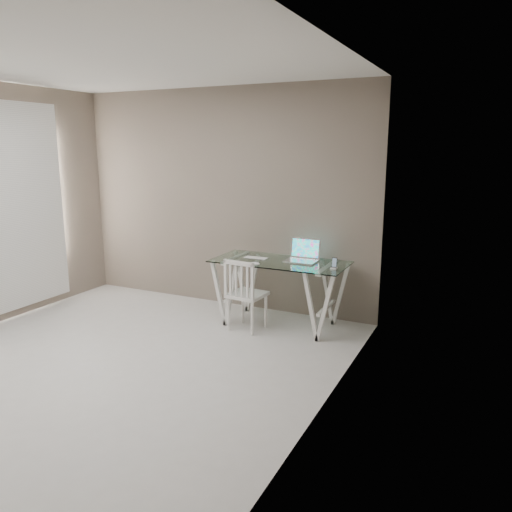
{
  "coord_description": "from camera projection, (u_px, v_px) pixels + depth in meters",
  "views": [
    {
      "loc": [
        3.07,
        -3.2,
        1.99
      ],
      "look_at": [
        0.83,
        1.49,
        0.85
      ],
      "focal_mm": 35.0,
      "sensor_mm": 36.0,
      "label": 1
    }
  ],
  "objects": [
    {
      "name": "room",
      "position": [
        86.0,
        180.0,
        4.22
      ],
      "size": [
        4.5,
        4.52,
        2.71
      ],
      "color": "#B1AEAA",
      "rests_on": "ground"
    },
    {
      "name": "desk",
      "position": [
        279.0,
        292.0,
        5.62
      ],
      "size": [
        1.5,
        0.7,
        0.75
      ],
      "color": "silver",
      "rests_on": "ground"
    },
    {
      "name": "chair",
      "position": [
        244.0,
        292.0,
        5.42
      ],
      "size": [
        0.4,
        0.4,
        0.81
      ],
      "rotation": [
        0.0,
        0.0,
        -0.08
      ],
      "color": "silver",
      "rests_on": "ground"
    },
    {
      "name": "laptop",
      "position": [
        303.0,
        256.0,
        5.55
      ],
      "size": [
        0.35,
        0.28,
        0.24
      ],
      "color": "silver",
      "rests_on": "desk"
    },
    {
      "name": "keyboard",
      "position": [
        256.0,
        258.0,
        5.68
      ],
      "size": [
        0.28,
        0.12,
        0.01
      ],
      "primitive_type": "cube",
      "color": "silver",
      "rests_on": "desk"
    },
    {
      "name": "mouse",
      "position": [
        255.0,
        264.0,
        5.35
      ],
      "size": [
        0.11,
        0.06,
        0.03
      ],
      "primitive_type": "ellipsoid",
      "color": "white",
      "rests_on": "desk"
    },
    {
      "name": "phone_dock",
      "position": [
        334.0,
        266.0,
        5.19
      ],
      "size": [
        0.06,
        0.06,
        0.12
      ],
      "color": "white",
      "rests_on": "desk"
    }
  ]
}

